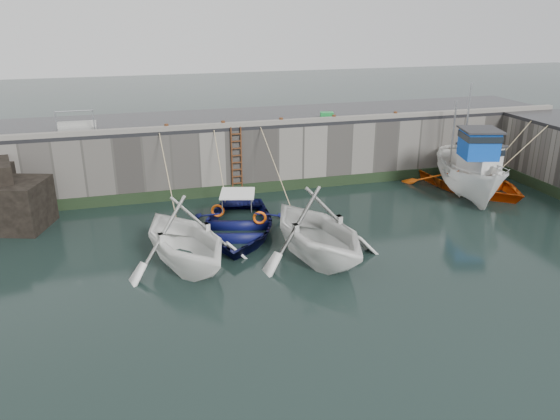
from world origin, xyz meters
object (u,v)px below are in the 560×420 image
object	(u,v)px
boat_far_orange	(468,179)
bollard_d	(334,118)
bollard_b	(223,124)
bollard_e	(395,114)
boat_far_white	(470,175)
boat_near_blacktrim	(316,257)
bollard_c	(281,121)
fish_crate	(327,115)
ladder	(237,162)
boat_near_white	(186,265)
bollard_a	(167,127)
boat_near_blue	(238,233)

from	to	relation	value
boat_far_orange	bollard_d	size ratio (longest dim) A/B	26.15
boat_far_orange	bollard_b	xyz separation A→B (m)	(-11.45, 2.25, 2.87)
bollard_e	boat_far_white	bearing A→B (deg)	-56.03
boat_near_blacktrim	bollard_c	bearing A→B (deg)	71.63
boat_near_blacktrim	fish_crate	size ratio (longest dim) A/B	8.55
ladder	boat_near_white	xyz separation A→B (m)	(-3.18, -6.70, -1.59)
boat_near_blacktrim	bollard_c	world-z (taller)	bollard_c
fish_crate	bollard_c	xyz separation A→B (m)	(-2.47, -0.60, -0.01)
boat_far_white	bollard_b	bearing A→B (deg)	178.02
bollard_a	bollard_e	distance (m)	11.00
bollard_d	fish_crate	bearing A→B (deg)	102.57
boat_near_white	bollard_d	bearing A→B (deg)	23.41
boat_near_blacktrim	bollard_a	xyz separation A→B (m)	(-4.28, 7.71, 3.30)
boat_near_blacktrim	bollard_a	size ratio (longest dim) A/B	19.02
boat_far_orange	fish_crate	xyz separation A→B (m)	(-6.28, 2.85, 2.89)
boat_far_white	bollard_d	bearing A→B (deg)	163.77
boat_far_white	bollard_c	distance (m)	9.03
fish_crate	bollard_b	world-z (taller)	fish_crate
boat_far_orange	bollard_a	bearing A→B (deg)	157.28
boat_near_white	fish_crate	distance (m)	11.44
bollard_a	bollard_c	world-z (taller)	same
bollard_b	bollard_e	distance (m)	8.50
bollard_d	bollard_b	bearing A→B (deg)	180.00
ladder	bollard_b	xyz separation A→B (m)	(-0.50, 0.34, 1.71)
bollard_c	bollard_e	world-z (taller)	same
ladder	bollard_d	xyz separation A→B (m)	(4.80, 0.34, 1.71)
boat_far_orange	bollard_a	distance (m)	14.42
boat_near_blue	bollard_c	xyz separation A→B (m)	(3.12, 4.81, 3.30)
boat_far_white	bollard_c	world-z (taller)	boat_far_white
boat_near_white	bollard_d	xyz separation A→B (m)	(7.98, 7.04, 3.30)
boat_near_white	bollard_b	xyz separation A→B (m)	(2.68, 7.04, 3.30)
boat_near_blacktrim	boat_near_white	bearing A→B (deg)	159.86
fish_crate	bollard_a	size ratio (longest dim) A/B	2.22
boat_near_blacktrim	bollard_c	size ratio (longest dim) A/B	19.02
boat_near_white	bollard_e	bearing A→B (deg)	14.19
fish_crate	bollard_a	world-z (taller)	fish_crate
boat_far_white	bollard_b	distance (m)	11.50
ladder	boat_near_blacktrim	world-z (taller)	ladder
boat_far_white	bollard_c	size ratio (longest dim) A/B	22.83
bollard_d	boat_near_white	bearing A→B (deg)	-138.58
boat_far_white	boat_near_blue	bearing A→B (deg)	-157.25
boat_near_blacktrim	boat_far_white	world-z (taller)	boat_far_white
ladder	boat_far_orange	xyz separation A→B (m)	(10.95, -1.91, -1.17)
boat_far_orange	bollard_c	xyz separation A→B (m)	(-8.75, 2.25, 2.87)
boat_far_orange	bollard_a	xyz separation A→B (m)	(-13.95, 2.25, 2.87)
bollard_c	boat_near_white	bearing A→B (deg)	-127.39
ladder	boat_far_white	size ratio (longest dim) A/B	0.50
boat_near_white	boat_far_white	world-z (taller)	boat_far_white
bollard_d	boat_far_orange	bearing A→B (deg)	-20.10
boat_near_white	bollard_b	world-z (taller)	bollard_b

